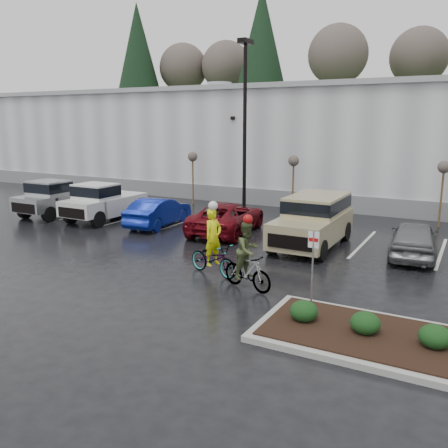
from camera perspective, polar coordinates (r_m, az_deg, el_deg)
The scene contains 21 objects.
ground at distance 14.74m, azimuth -4.15°, elevation -7.70°, with size 120.00×120.00×0.00m, color black.
warehouse at distance 34.49m, azimuth 16.04°, elevation 9.54°, with size 60.50×15.50×7.20m.
wooded_ridge at distance 57.18m, azimuth 21.13°, elevation 9.47°, with size 80.00×25.00×6.00m, color #26401A.
lamppost at distance 26.30m, azimuth 2.53°, elevation 13.72°, with size 0.50×1.00×9.22m.
sapling_west at distance 29.21m, azimuth -3.79°, elevation 7.76°, with size 0.60×0.60×3.20m.
sapling_mid at distance 26.34m, azimuth 8.37°, elevation 7.16°, with size 0.60×0.60×3.20m.
sapling_east at distance 24.80m, azimuth 24.93°, elevation 5.84°, with size 0.60×0.60×3.20m.
curb_island at distance 11.76m, azimuth 23.89°, elevation -13.77°, with size 8.00×3.00×0.15m, color gray.
mulch_bed at distance 11.72m, azimuth 23.93°, elevation -13.35°, with size 7.60×2.60×0.04m, color black.
shrub_a at distance 12.13m, azimuth 9.58°, elevation -10.29°, with size 0.70×0.70×0.52m, color black.
shrub_b at distance 11.78m, azimuth 16.63°, elevation -11.35°, with size 0.70×0.70×0.52m, color black.
shrub_c at distance 11.62m, azimuth 24.04°, elevation -12.27°, with size 0.70×0.70×0.52m, color black.
fire_lane_sign at distance 12.93m, azimuth 10.64°, elevation -4.21°, with size 0.30×0.05×2.20m.
pickup_silver at distance 27.39m, azimuth -18.85°, elevation 3.14°, with size 2.10×5.20×1.96m, color #A4A6AC, non-canonical shape.
pickup_white at distance 25.39m, azimuth -13.71°, elevation 2.77°, with size 2.10×5.20×1.96m, color silver, non-canonical shape.
car_blue at distance 23.33m, azimuth -7.88°, elevation 1.47°, with size 1.47×4.22×1.39m, color navy.
car_red at distance 21.70m, azimuth 0.37°, elevation 0.80°, with size 2.34×5.08×1.41m, color #650912.
suv_tan at distance 19.50m, azimuth 10.55°, elevation 0.25°, with size 2.20×5.10×2.06m, color tan, non-canonical shape.
car_grey at distance 19.16m, azimuth 21.85°, elevation -1.67°, with size 1.65×4.11×1.40m, color slate.
cyclist_hivis at distance 15.73m, azimuth -1.30°, elevation -3.44°, with size 2.17×1.26×2.49m.
cyclist_olive at distance 14.39m, azimuth 2.83°, elevation -4.63°, with size 1.86×1.01×2.32m.
Camera 1 is at (7.50, -11.65, 5.04)m, focal length 38.00 mm.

